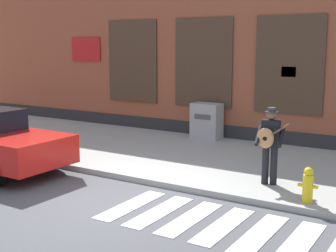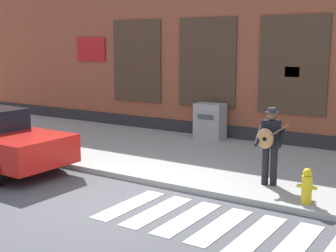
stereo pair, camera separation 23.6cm
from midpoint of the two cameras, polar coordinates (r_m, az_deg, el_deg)
ground_plane at (r=9.80m, az=-6.73°, el=-8.89°), size 160.00×160.00×0.00m
sidewalk at (r=12.84m, az=3.88°, el=-3.97°), size 28.00×5.31×0.13m
building_backdrop at (r=16.71m, az=11.62°, el=9.83°), size 28.00×4.06×6.35m
crosswalk at (r=8.19m, az=10.30°, el=-12.81°), size 5.78×1.90×0.01m
busker at (r=10.25m, az=11.65°, el=-1.86°), size 0.75×0.59×1.69m
utility_box at (r=15.11m, az=4.28°, el=0.62°), size 0.94×0.61×1.15m
fire_hydrant at (r=9.42m, az=16.00°, el=-6.95°), size 0.38×0.20×0.70m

